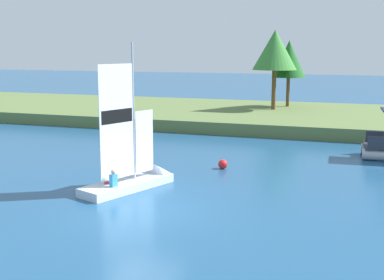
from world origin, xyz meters
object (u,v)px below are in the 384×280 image
at_px(shoreline_tree_midleft, 289,59).
at_px(channel_buoy, 223,164).
at_px(sailboat, 141,175).
at_px(shoreline_tree_left, 275,50).

bearing_deg(shoreline_tree_midleft, channel_buoy, -90.21).
height_order(sailboat, channel_buoy, sailboat).
height_order(shoreline_tree_left, sailboat, shoreline_tree_left).
height_order(shoreline_tree_midleft, channel_buoy, shoreline_tree_midleft).
distance_m(sailboat, channel_buoy, 4.82).
distance_m(shoreline_tree_left, shoreline_tree_midleft, 2.82).
bearing_deg(shoreline_tree_left, sailboat, -94.73).
bearing_deg(shoreline_tree_midleft, shoreline_tree_left, -106.60).
height_order(shoreline_tree_left, channel_buoy, shoreline_tree_left).
bearing_deg(channel_buoy, shoreline_tree_left, 92.22).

